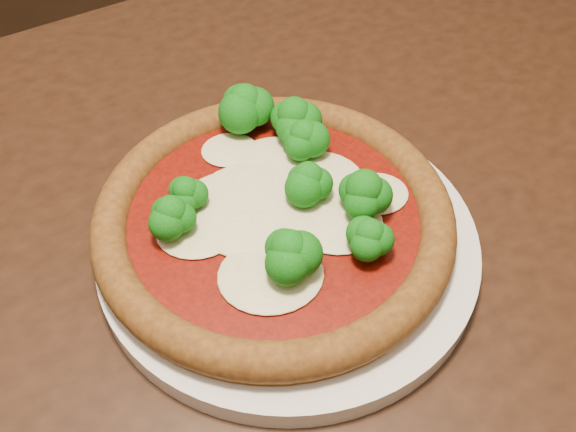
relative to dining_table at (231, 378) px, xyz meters
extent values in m
cube|color=black|center=(0.00, 0.00, 0.08)|extent=(1.38, 1.23, 0.04)
cylinder|color=black|center=(0.34, 0.55, -0.30)|extent=(0.06, 0.06, 0.71)
cylinder|color=silver|center=(0.06, 0.05, 0.10)|extent=(0.29, 0.29, 0.02)
cylinder|color=brown|center=(0.05, 0.06, 0.12)|extent=(0.27, 0.27, 0.01)
torus|color=brown|center=(0.05, 0.06, 0.13)|extent=(0.27, 0.27, 0.03)
cylinder|color=#730E05|center=(0.05, 0.06, 0.13)|extent=(0.22, 0.22, 0.00)
ellipsoid|color=beige|center=(0.04, 0.07, 0.13)|extent=(0.12, 0.10, 0.01)
ellipsoid|color=beige|center=(0.10, 0.04, 0.13)|extent=(0.07, 0.06, 0.01)
ellipsoid|color=beige|center=(0.13, 0.06, 0.13)|extent=(0.05, 0.05, 0.00)
ellipsoid|color=beige|center=(0.06, 0.11, 0.13)|extent=(0.07, 0.06, 0.01)
ellipsoid|color=beige|center=(0.03, 0.14, 0.13)|extent=(0.05, 0.04, 0.00)
ellipsoid|color=beige|center=(0.02, 0.08, 0.13)|extent=(0.07, 0.07, 0.01)
ellipsoid|color=beige|center=(0.04, 0.00, 0.13)|extent=(0.07, 0.07, 0.01)
ellipsoid|color=beige|center=(0.09, 0.09, 0.13)|extent=(0.08, 0.07, 0.01)
ellipsoid|color=beige|center=(-0.01, 0.05, 0.13)|extent=(0.06, 0.06, 0.00)
ellipsoid|color=#158816|center=(0.05, 0.00, 0.15)|extent=(0.05, 0.05, 0.04)
ellipsoid|color=#158816|center=(0.08, 0.14, 0.15)|extent=(0.05, 0.05, 0.04)
ellipsoid|color=#158816|center=(-0.01, 0.08, 0.15)|extent=(0.03, 0.03, 0.03)
ellipsoid|color=#158816|center=(0.09, 0.12, 0.15)|extent=(0.04, 0.04, 0.03)
ellipsoid|color=#158816|center=(0.11, 0.05, 0.15)|extent=(0.05, 0.05, 0.04)
ellipsoid|color=#158816|center=(0.04, 0.16, 0.15)|extent=(0.05, 0.05, 0.04)
ellipsoid|color=#158816|center=(0.08, 0.07, 0.15)|extent=(0.04, 0.04, 0.03)
ellipsoid|color=#158816|center=(0.11, 0.01, 0.15)|extent=(0.04, 0.04, 0.03)
ellipsoid|color=#158816|center=(-0.02, 0.06, 0.15)|extent=(0.04, 0.04, 0.03)
camera|label=1|loc=(0.00, -0.26, 0.49)|focal=40.00mm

